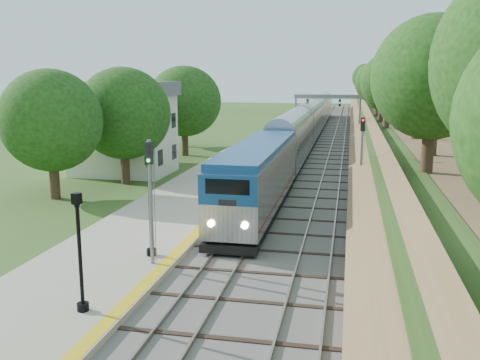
% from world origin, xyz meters
% --- Properties ---
extents(trackbed, '(9.50, 170.00, 0.28)m').
position_xyz_m(trackbed, '(2.00, 60.00, 0.07)').
color(trackbed, '#4C4944').
rests_on(trackbed, ground).
extents(platform, '(6.40, 68.00, 0.38)m').
position_xyz_m(platform, '(-5.20, 16.00, 0.19)').
color(platform, '#ACA38B').
rests_on(platform, ground).
extents(yellow_stripe, '(0.55, 68.00, 0.01)m').
position_xyz_m(yellow_stripe, '(-2.35, 16.00, 0.39)').
color(yellow_stripe, gold).
rests_on(yellow_stripe, platform).
extents(embankment, '(10.64, 170.00, 11.70)m').
position_xyz_m(embankment, '(10.35, 60.00, 1.95)').
color(embankment, brown).
rests_on(embankment, ground).
extents(station_building, '(8.60, 6.60, 8.00)m').
position_xyz_m(station_building, '(-14.00, 30.00, 4.09)').
color(station_building, white).
rests_on(station_building, ground).
extents(signal_gantry, '(8.40, 0.38, 6.20)m').
position_xyz_m(signal_gantry, '(2.47, 54.99, 4.82)').
color(signal_gantry, slate).
rests_on(signal_gantry, ground).
extents(trees_behind_platform, '(7.82, 53.32, 7.21)m').
position_xyz_m(trees_behind_platform, '(-11.17, 20.67, 4.53)').
color(trees_behind_platform, '#332316').
rests_on(trees_behind_platform, ground).
extents(train, '(2.83, 94.22, 4.16)m').
position_xyz_m(train, '(0.00, 55.81, 2.16)').
color(train, black).
rests_on(train, trackbed).
extents(lamppost_mid, '(0.42, 0.42, 4.21)m').
position_xyz_m(lamppost_mid, '(-3.56, 2.52, 2.26)').
color(lamppost_mid, black).
rests_on(lamppost_mid, platform).
extents(lamppost_far, '(0.46, 0.46, 4.62)m').
position_xyz_m(lamppost_far, '(-3.33, 8.57, 2.44)').
color(lamppost_far, black).
rests_on(lamppost_far, platform).
extents(signal_platform, '(0.32, 0.25, 5.45)m').
position_xyz_m(signal_platform, '(-2.90, 7.57, 3.73)').
color(signal_platform, slate).
rests_on(signal_platform, platform).
extents(signal_farside, '(0.31, 0.25, 5.68)m').
position_xyz_m(signal_farside, '(6.20, 23.51, 3.59)').
color(signal_farside, slate).
rests_on(signal_farside, ground).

